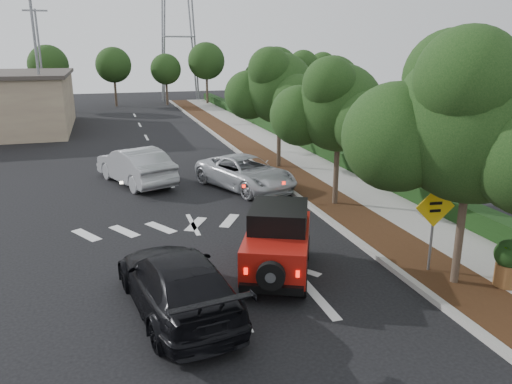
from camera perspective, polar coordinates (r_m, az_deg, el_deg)
name	(u,v)px	position (r m, az deg, el deg)	size (l,w,h in m)	color
ground	(238,308)	(12.01, -2.12, -13.12)	(120.00, 120.00, 0.00)	black
curb	(266,173)	(24.00, 1.13, 2.22)	(0.20, 70.00, 0.15)	#9E9B93
planting_strip	(285,172)	(24.32, 3.38, 2.35)	(1.80, 70.00, 0.12)	black
sidewalk	(321,169)	(25.03, 7.47, 2.63)	(2.00, 70.00, 0.12)	gray
hedge	(347,160)	(25.55, 10.36, 3.57)	(0.80, 70.00, 0.80)	black
transmission_tower	(181,100)	(59.06, -8.58, 10.34)	(7.00, 4.00, 28.00)	slate
street_tree_near	(453,286)	(13.97, 21.62, -9.91)	(3.80, 3.80, 5.92)	black
street_tree_mid	(335,206)	(19.47, 8.97, -1.57)	(3.20, 3.20, 5.32)	black
street_tree_far	(279,168)	(25.25, 2.59, 2.74)	(3.40, 3.40, 5.62)	black
light_pole_a	(46,137)	(36.81, -22.85, 5.76)	(2.00, 0.22, 9.00)	slate
light_pole_b	(47,116)	(48.73, -22.77, 8.05)	(2.00, 0.22, 9.00)	slate
red_jeep	(278,240)	(13.38, 2.55, -5.46)	(2.83, 3.80, 1.86)	black
silver_suv_ahead	(246,173)	(21.44, -1.21, 2.22)	(2.31, 5.00, 1.39)	#B5B8BE
black_suv_oncoming	(177,282)	(11.72, -9.01, -10.15)	(2.01, 4.94, 1.43)	black
silver_sedan_oncoming	(135,166)	(22.87, -13.65, 2.95)	(1.72, 4.93, 1.62)	#A3A5AA
speed_hump_sign	(434,217)	(13.83, 19.67, -2.74)	(1.09, 0.15, 2.33)	slate
terracotta_planter	(509,258)	(13.94, 26.94, -6.77)	(0.73, 0.73, 1.27)	brown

